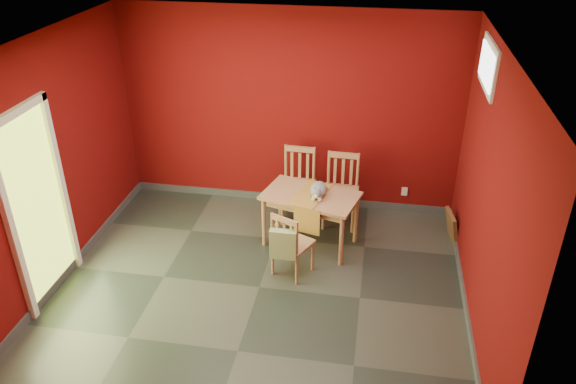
% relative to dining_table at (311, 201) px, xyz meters
% --- Properties ---
extents(ground, '(4.50, 4.50, 0.00)m').
position_rel_dining_table_xyz_m(ground, '(-0.44, -0.97, -0.61)').
color(ground, '#2D342D').
rests_on(ground, ground).
extents(room_shell, '(4.50, 4.50, 4.50)m').
position_rel_dining_table_xyz_m(room_shell, '(-0.44, -0.97, -0.56)').
color(room_shell, '#5E0909').
rests_on(room_shell, ground).
extents(doorway, '(0.06, 1.01, 2.13)m').
position_rel_dining_table_xyz_m(doorway, '(-2.67, -1.37, 0.51)').
color(doorway, '#B7D838').
rests_on(doorway, ground).
extents(window, '(0.05, 0.90, 0.50)m').
position_rel_dining_table_xyz_m(window, '(1.79, 0.03, 1.74)').
color(window, white).
rests_on(window, room_shell).
extents(outlet_plate, '(0.08, 0.02, 0.12)m').
position_rel_dining_table_xyz_m(outlet_plate, '(1.16, 1.01, -0.31)').
color(outlet_plate, silver).
rests_on(outlet_plate, room_shell).
extents(dining_table, '(1.25, 0.92, 0.70)m').
position_rel_dining_table_xyz_m(dining_table, '(0.00, 0.00, 0.00)').
color(dining_table, '#AB7750').
rests_on(dining_table, ground).
extents(table_runner, '(0.49, 0.75, 0.34)m').
position_rel_dining_table_xyz_m(table_runner, '(-0.00, -0.11, 0.03)').
color(table_runner, '#AB742C').
rests_on(table_runner, dining_table).
extents(chair_far_left, '(0.46, 0.46, 0.96)m').
position_rel_dining_table_xyz_m(chair_far_left, '(-0.26, 0.67, -0.12)').
color(chair_far_left, '#AB7750').
rests_on(chair_far_left, ground).
extents(chair_far_right, '(0.46, 0.46, 0.95)m').
position_rel_dining_table_xyz_m(chair_far_right, '(0.32, 0.59, -0.13)').
color(chair_far_right, '#AB7750').
rests_on(chair_far_right, ground).
extents(chair_near, '(0.51, 0.51, 0.82)m').
position_rel_dining_table_xyz_m(chair_near, '(-0.13, -0.66, -0.19)').
color(chair_near, '#AB7750').
rests_on(chair_near, ground).
extents(tote_bag, '(0.29, 0.18, 0.42)m').
position_rel_dining_table_xyz_m(tote_bag, '(-0.19, -0.86, -0.08)').
color(tote_bag, '#91A469').
rests_on(tote_bag, chair_near).
extents(cat, '(0.28, 0.43, 0.20)m').
position_rel_dining_table_xyz_m(cat, '(0.09, 0.01, 0.19)').
color(cat, slate).
rests_on(cat, table_runner).
extents(picture_frame, '(0.19, 0.40, 0.39)m').
position_rel_dining_table_xyz_m(picture_frame, '(1.75, 0.38, -0.42)').
color(picture_frame, brown).
rests_on(picture_frame, ground).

